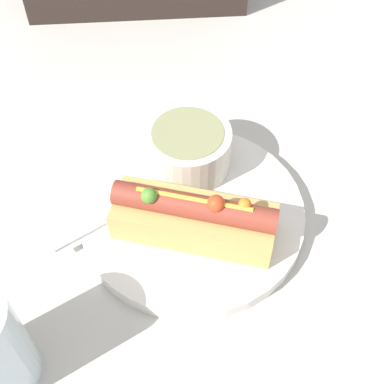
{
  "coord_description": "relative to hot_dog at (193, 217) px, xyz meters",
  "views": [
    {
      "loc": [
        -0.02,
        -0.33,
        0.48
      ],
      "look_at": [
        0.0,
        0.0,
        0.05
      ],
      "focal_mm": 50.0,
      "sensor_mm": 36.0,
      "label": 1
    }
  ],
  "objects": [
    {
      "name": "dinner_plate",
      "position": [
        0.0,
        0.03,
        -0.03
      ],
      "size": [
        0.24,
        0.24,
        0.02
      ],
      "color": "white",
      "rests_on": "ground_plane"
    },
    {
      "name": "soup_bowl",
      "position": [
        0.0,
        0.09,
        0.0
      ],
      "size": [
        0.1,
        0.1,
        0.05
      ],
      "color": "silver",
      "rests_on": "dinner_plate"
    },
    {
      "name": "ground_plane",
      "position": [
        0.0,
        0.03,
        -0.04
      ],
      "size": [
        4.0,
        4.0,
        0.0
      ],
      "primitive_type": "plane",
      "color": "#BCB7AD"
    },
    {
      "name": "spoon",
      "position": [
        -0.03,
        0.05,
        -0.02
      ],
      "size": [
        0.15,
        0.1,
        0.01
      ],
      "rotation": [
        0.0,
        0.0,
        0.53
      ],
      "color": "#B7B7BC",
      "rests_on": "dinner_plate"
    },
    {
      "name": "hot_dog",
      "position": [
        0.0,
        0.0,
        0.0
      ],
      "size": [
        0.17,
        0.1,
        0.06
      ],
      "rotation": [
        0.0,
        0.0,
        -0.3
      ],
      "color": "tan",
      "rests_on": "dinner_plate"
    }
  ]
}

